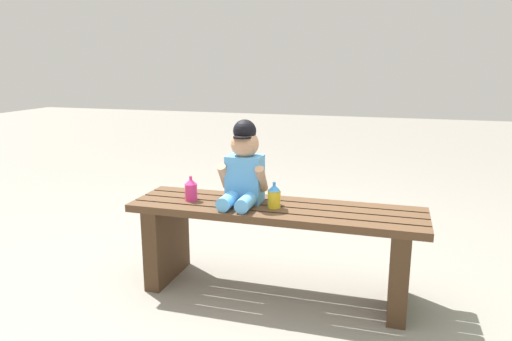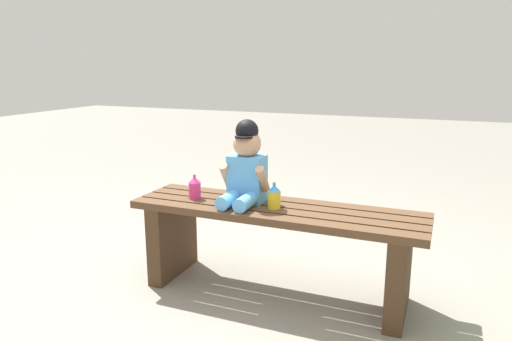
{
  "view_description": "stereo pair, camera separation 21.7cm",
  "coord_description": "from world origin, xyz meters",
  "views": [
    {
      "loc": [
        0.52,
        -2.09,
        1.11
      ],
      "look_at": [
        -0.08,
        -0.05,
        0.62
      ],
      "focal_mm": 33.05,
      "sensor_mm": 36.0,
      "label": 1
    },
    {
      "loc": [
        0.72,
        -2.01,
        1.11
      ],
      "look_at": [
        -0.08,
        -0.05,
        0.62
      ],
      "focal_mm": 33.05,
      "sensor_mm": 36.0,
      "label": 2
    }
  ],
  "objects": [
    {
      "name": "park_bench",
      "position": [
        0.0,
        0.0,
        0.29
      ],
      "size": [
        1.4,
        0.37,
        0.44
      ],
      "color": "#513823",
      "rests_on": "ground_plane"
    },
    {
      "name": "sippy_cup_right",
      "position": [
        -0.0,
        -0.02,
        0.5
      ],
      "size": [
        0.06,
        0.06,
        0.12
      ],
      "color": "yellow",
      "rests_on": "park_bench"
    },
    {
      "name": "ground_plane",
      "position": [
        0.0,
        0.0,
        0.0
      ],
      "size": [
        16.0,
        16.0,
        0.0
      ],
      "primitive_type": "plane",
      "color": "gray"
    },
    {
      "name": "sippy_cup_left",
      "position": [
        -0.42,
        -0.02,
        0.5
      ],
      "size": [
        0.06,
        0.06,
        0.12
      ],
      "color": "#E5337F",
      "rests_on": "park_bench"
    },
    {
      "name": "child_figure",
      "position": [
        -0.16,
        0.02,
        0.62
      ],
      "size": [
        0.23,
        0.27,
        0.4
      ],
      "color": "#59A5E5",
      "rests_on": "park_bench"
    }
  ]
}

